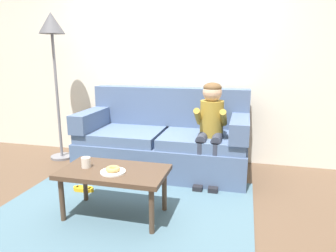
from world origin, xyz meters
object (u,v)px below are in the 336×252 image
object	(u,v)px
donut	(113,169)
floor_lamp	(53,40)
coffee_table	(114,175)
mug	(86,162)
toy_controller	(84,189)
person_child	(211,123)
couch	(164,142)

from	to	relation	value
donut	floor_lamp	world-z (taller)	floor_lamp
coffee_table	mug	size ratio (longest dim) A/B	10.12
coffee_table	mug	xyz separation A→B (m)	(-0.26, -0.01, 0.10)
donut	toy_controller	bearing A→B (deg)	141.30
person_child	donut	world-z (taller)	person_child
donut	toy_controller	world-z (taller)	donut
couch	donut	world-z (taller)	couch
person_child	donut	distance (m)	1.29
coffee_table	person_child	bearing A→B (deg)	54.96
toy_controller	mug	bearing A→B (deg)	-56.05
coffee_table	donut	world-z (taller)	donut
couch	coffee_table	xyz separation A→B (m)	(-0.12, -1.22, 0.03)
couch	mug	world-z (taller)	couch
couch	donut	bearing A→B (deg)	-94.28
mug	toy_controller	bearing A→B (deg)	125.20
couch	coffee_table	bearing A→B (deg)	-95.51
person_child	toy_controller	bearing A→B (deg)	-152.74
person_child	mug	world-z (taller)	person_child
couch	person_child	distance (m)	0.70
coffee_table	floor_lamp	world-z (taller)	floor_lamp
toy_controller	floor_lamp	world-z (taller)	floor_lamp
mug	coffee_table	bearing A→B (deg)	1.53
person_child	toy_controller	world-z (taller)	person_child
couch	coffee_table	world-z (taller)	couch
coffee_table	toy_controller	bearing A→B (deg)	144.56
toy_controller	coffee_table	bearing A→B (deg)	-36.68
coffee_table	couch	bearing A→B (deg)	84.49
mug	toy_controller	distance (m)	0.65
person_child	floor_lamp	distance (m)	2.27
floor_lamp	mug	bearing A→B (deg)	-49.32
coffee_table	floor_lamp	size ratio (longest dim) A/B	0.48
couch	mug	distance (m)	1.29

